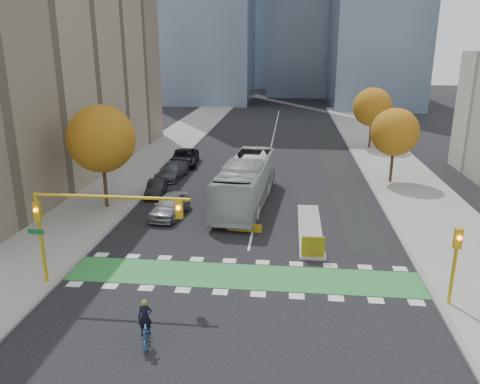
% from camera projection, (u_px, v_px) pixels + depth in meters
% --- Properties ---
extents(ground, '(300.00, 300.00, 0.00)m').
position_uv_depth(ground, '(240.00, 289.00, 24.83)').
color(ground, black).
rests_on(ground, ground).
extents(sidewalk_west, '(7.00, 120.00, 0.15)m').
position_uv_depth(sidewalk_west, '(124.00, 180.00, 45.19)').
color(sidewalk_west, gray).
rests_on(sidewalk_west, ground).
extents(sidewalk_east, '(7.00, 120.00, 0.15)m').
position_uv_depth(sidewalk_east, '(411.00, 188.00, 42.42)').
color(sidewalk_east, gray).
rests_on(sidewalk_east, ground).
extents(curb_west, '(0.30, 120.00, 0.16)m').
position_uv_depth(curb_west, '(159.00, 181.00, 44.83)').
color(curb_west, gray).
rests_on(curb_west, ground).
extents(curb_east, '(0.30, 120.00, 0.16)m').
position_uv_depth(curb_east, '(372.00, 187.00, 42.78)').
color(curb_east, gray).
rests_on(curb_east, ground).
extents(bike_crossing, '(20.00, 3.00, 0.01)m').
position_uv_depth(bike_crossing, '(243.00, 276.00, 26.25)').
color(bike_crossing, '#2B833A').
rests_on(bike_crossing, ground).
extents(centre_line, '(0.15, 70.00, 0.01)m').
position_uv_depth(centre_line, '(272.00, 143.00, 62.83)').
color(centre_line, silver).
rests_on(centre_line, ground).
extents(bike_lane_paint, '(2.50, 50.00, 0.01)m').
position_uv_depth(bike_lane_paint, '(335.00, 162.00, 52.56)').
color(bike_lane_paint, black).
rests_on(bike_lane_paint, ground).
extents(median_island, '(1.60, 10.00, 0.16)m').
position_uv_depth(median_island, '(310.00, 229.00, 32.94)').
color(median_island, gray).
rests_on(median_island, ground).
extents(hazard_board, '(1.40, 0.12, 1.30)m').
position_uv_depth(hazard_board, '(313.00, 247.00, 28.17)').
color(hazard_board, yellow).
rests_on(hazard_board, median_island).
extents(building_west, '(16.00, 44.00, 25.00)m').
position_uv_depth(building_west, '(15.00, 46.00, 44.51)').
color(building_west, gray).
rests_on(building_west, ground).
extents(tree_west, '(5.20, 5.20, 8.22)m').
position_uv_depth(tree_west, '(101.00, 139.00, 35.81)').
color(tree_west, '#332114').
rests_on(tree_west, ground).
extents(tree_east_near, '(4.40, 4.40, 7.08)m').
position_uv_depth(tree_east_near, '(395.00, 132.00, 43.07)').
color(tree_east_near, '#332114').
rests_on(tree_east_near, ground).
extents(tree_east_far, '(4.80, 4.80, 7.65)m').
position_uv_depth(tree_east_far, '(373.00, 107.00, 58.11)').
color(tree_east_far, '#332114').
rests_on(tree_east_far, ground).
extents(traffic_signal_west, '(8.53, 0.56, 5.20)m').
position_uv_depth(traffic_signal_west, '(85.00, 216.00, 23.97)').
color(traffic_signal_west, '#BF9914').
rests_on(traffic_signal_west, ground).
extents(traffic_signal_east, '(0.35, 0.43, 4.10)m').
position_uv_depth(traffic_signal_east, '(456.00, 255.00, 22.46)').
color(traffic_signal_east, '#BF9914').
rests_on(traffic_signal_east, ground).
extents(cyclist, '(1.06, 1.97, 2.16)m').
position_uv_depth(cyclist, '(146.00, 329.00, 20.05)').
color(cyclist, navy).
rests_on(cyclist, ground).
extents(bus, '(4.22, 13.72, 3.76)m').
position_uv_depth(bus, '(246.00, 182.00, 37.94)').
color(bus, '#AEB3B6').
rests_on(bus, ground).
extents(parked_car_a, '(2.55, 5.17, 1.70)m').
position_uv_depth(parked_car_a, '(170.00, 205.00, 35.44)').
color(parked_car_a, '#9C9BA0').
rests_on(parked_car_a, ground).
extents(parked_car_b, '(1.87, 4.17, 1.33)m').
position_uv_depth(parked_car_b, '(156.00, 188.00, 40.50)').
color(parked_car_b, black).
rests_on(parked_car_b, ground).
extents(parked_car_c, '(2.75, 5.55, 1.55)m').
position_uv_depth(parked_car_c, '(172.00, 171.00, 45.83)').
color(parked_car_c, '#525258').
rests_on(parked_car_c, ground).
extents(parked_car_d, '(3.45, 6.34, 1.68)m').
position_uv_depth(parked_car_d, '(185.00, 157.00, 51.04)').
color(parked_car_d, black).
rests_on(parked_car_d, ground).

